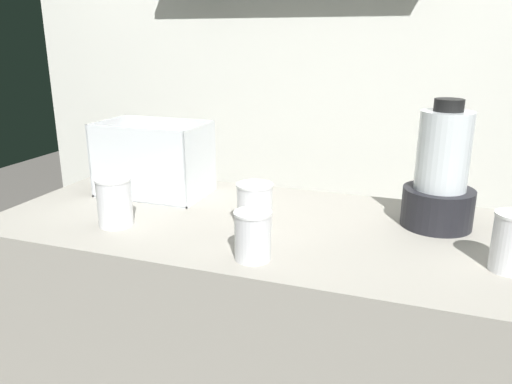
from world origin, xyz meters
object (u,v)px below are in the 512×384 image
Objects in this scene: juice_cup_pomegranate_far_left at (115,204)px; juice_cup_mango_right at (511,245)px; carrot_display_bin at (153,172)px; juice_cup_mango_left at (255,208)px; juice_cup_mango_middle at (253,237)px; blender_pitcher at (441,178)px.

juice_cup_mango_right is (0.93, 0.05, 0.00)m from juice_cup_pomegranate_far_left.
juice_cup_pomegranate_far_left is at bearing -78.89° from carrot_display_bin.
juice_cup_mango_left is 0.18m from juice_cup_mango_middle.
blender_pitcher is 2.58× the size of juice_cup_mango_right.
juice_cup_pomegranate_far_left is 1.15× the size of juice_cup_mango_middle.
blender_pitcher is 2.97× the size of juice_cup_mango_middle.
juice_cup_pomegranate_far_left is 0.93m from juice_cup_mango_right.
blender_pitcher is at bearing -0.22° from carrot_display_bin.
carrot_display_bin reaches higher than juice_cup_mango_right.
juice_cup_mango_right reaches higher than juice_cup_mango_left.
juice_cup_pomegranate_far_left and juice_cup_mango_right have the same top height.
juice_cup_mango_right is (0.99, -0.23, -0.01)m from carrot_display_bin.
carrot_display_bin reaches higher than juice_cup_mango_middle.
carrot_display_bin is at bearing 167.01° from juice_cup_mango_right.
juice_cup_mango_middle is at bearing -71.48° from juice_cup_mango_left.
carrot_display_bin is 2.58× the size of juice_cup_mango_right.
juice_cup_mango_middle is 0.54m from juice_cup_mango_right.
juice_cup_mango_left is 0.58m from juice_cup_mango_right.
blender_pitcher is at bearing 19.36° from juice_cup_pomegranate_far_left.
juice_cup_mango_left is (-0.44, -0.18, -0.08)m from blender_pitcher.
carrot_display_bin is at bearing 101.11° from juice_cup_pomegranate_far_left.
juice_cup_mango_left is 1.08× the size of juice_cup_mango_middle.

